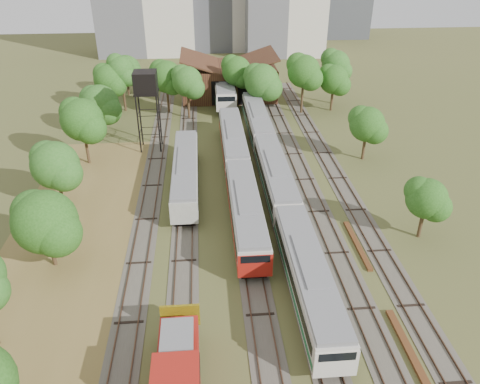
{
  "coord_description": "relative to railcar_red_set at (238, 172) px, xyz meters",
  "views": [
    {
      "loc": [
        -5.78,
        -23.37,
        25.93
      ],
      "look_at": [
        -2.3,
        18.24,
        2.5
      ],
      "focal_mm": 35.0,
      "sensor_mm": 36.0,
      "label": 1
    }
  ],
  "objects": [
    {
      "name": "rail_pile_near",
      "position": [
        10.0,
        -25.42,
        -1.77
      ],
      "size": [
        0.54,
        8.09,
        0.27
      ],
      "primitive_type": "cube",
      "color": "brown",
      "rests_on": "ground"
    },
    {
      "name": "tree_band_right",
      "position": [
        16.88,
        9.66,
        2.87
      ],
      "size": [
        5.14,
        40.65,
        7.44
      ],
      "color": "#382616",
      "rests_on": "ground"
    },
    {
      "name": "ground",
      "position": [
        2.0,
        -24.01,
        -1.91
      ],
      "size": [
        240.0,
        240.0,
        0.0
      ],
      "primitive_type": "plane",
      "color": "#475123",
      "rests_on": "ground"
    },
    {
      "name": "shunter_locomotive",
      "position": [
        -6.0,
        -26.97,
        -0.08
      ],
      "size": [
        2.88,
        8.1,
        3.78
      ],
      "color": "black",
      "rests_on": "ground"
    },
    {
      "name": "dry_grass_patch",
      "position": [
        -16.0,
        -16.01,
        -1.89
      ],
      "size": [
        14.0,
        60.0,
        0.04
      ],
      "primitive_type": "cube",
      "color": "brown",
      "rests_on": "ground"
    },
    {
      "name": "tree_band_far",
      "position": [
        1.9,
        25.53,
        4.2
      ],
      "size": [
        39.21,
        10.1,
        9.32
      ],
      "color": "#382616",
      "rests_on": "ground"
    },
    {
      "name": "old_grey_coach",
      "position": [
        -6.0,
        0.3,
        -0.01
      ],
      "size": [
        2.81,
        18.0,
        3.48
      ],
      "color": "black",
      "rests_on": "ground"
    },
    {
      "name": "tracks",
      "position": [
        1.33,
        0.99,
        -1.87
      ],
      "size": [
        24.6,
        80.0,
        0.19
      ],
      "color": "#4C473D",
      "rests_on": "ground"
    },
    {
      "name": "water_tower",
      "position": [
        -10.86,
        11.8,
        6.93
      ],
      "size": [
        3.03,
        3.03,
        10.49
      ],
      "color": "black",
      "rests_on": "ground"
    },
    {
      "name": "railcar_green_set",
      "position": [
        4.0,
        -1.54,
        -0.01
      ],
      "size": [
        2.9,
        52.08,
        3.59
      ],
      "color": "black",
      "rests_on": "ground"
    },
    {
      "name": "railcar_rear",
      "position": [
        0.0,
        31.1,
        0.23
      ],
      "size": [
        3.26,
        16.08,
        4.04
      ],
      "color": "black",
      "rests_on": "ground"
    },
    {
      "name": "railcar_red_set",
      "position": [
        0.0,
        0.0,
        0.0
      ],
      "size": [
        2.92,
        34.58,
        3.61
      ],
      "color": "black",
      "rests_on": "ground"
    },
    {
      "name": "rail_pile_far",
      "position": [
        10.2,
        -12.57,
        -1.78
      ],
      "size": [
        0.48,
        7.68,
        0.25
      ],
      "primitive_type": "cube",
      "color": "brown",
      "rests_on": "ground"
    },
    {
      "name": "tree_band_left",
      "position": [
        -17.94,
        4.86,
        3.02
      ],
      "size": [
        7.65,
        71.21,
        8.4
      ],
      "color": "#382616",
      "rests_on": "ground"
    },
    {
      "name": "maintenance_shed",
      "position": [
        1.0,
        33.96,
        1.01
      ],
      "size": [
        16.45,
        11.55,
        7.58
      ],
      "color": "#3A1B15",
      "rests_on": "ground"
    }
  ]
}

